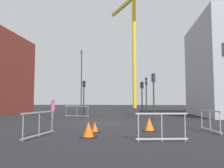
{
  "coord_description": "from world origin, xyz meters",
  "views": [
    {
      "loc": [
        2.51,
        -15.93,
        1.51
      ],
      "look_at": [
        0.0,
        7.4,
        3.35
      ],
      "focal_mm": 35.63,
      "sensor_mm": 36.0,
      "label": 1
    }
  ],
  "objects_px": {
    "streetlamp_tall": "(81,76)",
    "traffic_light_far": "(84,92)",
    "traffic_light_median": "(146,90)",
    "traffic_cone_by_barrier": "(88,130)",
    "pedestrian_walking": "(53,108)",
    "traffic_light_near": "(154,88)",
    "construction_crane": "(133,33)",
    "traffic_cone_on_verge": "(95,127)",
    "traffic_cone_striped": "(149,125)",
    "traffic_light_crosswalk": "(142,93)"
  },
  "relations": [
    {
      "from": "traffic_cone_by_barrier",
      "to": "traffic_cone_on_verge",
      "type": "xyz_separation_m",
      "value": [
        -0.03,
        1.62,
        -0.08
      ]
    },
    {
      "from": "construction_crane",
      "to": "traffic_light_median",
      "type": "relative_size",
      "value": 6.83
    },
    {
      "from": "traffic_light_far",
      "to": "pedestrian_walking",
      "type": "xyz_separation_m",
      "value": [
        -1.22,
        -6.09,
        -1.62
      ]
    },
    {
      "from": "traffic_light_median",
      "to": "traffic_light_crosswalk",
      "type": "xyz_separation_m",
      "value": [
        -0.38,
        1.86,
        -0.17
      ]
    },
    {
      "from": "traffic_cone_on_verge",
      "to": "traffic_cone_striped",
      "type": "bearing_deg",
      "value": 14.8
    },
    {
      "from": "traffic_light_crosswalk",
      "to": "traffic_cone_by_barrier",
      "type": "height_order",
      "value": "traffic_light_crosswalk"
    },
    {
      "from": "traffic_light_near",
      "to": "traffic_light_crosswalk",
      "type": "distance_m",
      "value": 6.05
    },
    {
      "from": "construction_crane",
      "to": "traffic_light_far",
      "type": "relative_size",
      "value": 7.07
    },
    {
      "from": "traffic_light_far",
      "to": "traffic_cone_on_verge",
      "type": "distance_m",
      "value": 14.05
    },
    {
      "from": "construction_crane",
      "to": "streetlamp_tall",
      "type": "distance_m",
      "value": 27.14
    },
    {
      "from": "construction_crane",
      "to": "pedestrian_walking",
      "type": "xyz_separation_m",
      "value": [
        -6.47,
        -33.76,
        -16.72
      ]
    },
    {
      "from": "traffic_light_median",
      "to": "traffic_light_near",
      "type": "relative_size",
      "value": 1.03
    },
    {
      "from": "traffic_light_far",
      "to": "construction_crane",
      "type": "bearing_deg",
      "value": 79.25
    },
    {
      "from": "traffic_light_median",
      "to": "traffic_cone_by_barrier",
      "type": "relative_size",
      "value": 6.01
    },
    {
      "from": "streetlamp_tall",
      "to": "traffic_cone_by_barrier",
      "type": "distance_m",
      "value": 20.84
    },
    {
      "from": "streetlamp_tall",
      "to": "traffic_light_near",
      "type": "distance_m",
      "value": 13.67
    },
    {
      "from": "streetlamp_tall",
      "to": "traffic_light_far",
      "type": "relative_size",
      "value": 2.22
    },
    {
      "from": "traffic_cone_striped",
      "to": "traffic_cone_by_barrier",
      "type": "bearing_deg",
      "value": -138.94
    },
    {
      "from": "traffic_light_crosswalk",
      "to": "traffic_cone_by_barrier",
      "type": "bearing_deg",
      "value": -99.94
    },
    {
      "from": "streetlamp_tall",
      "to": "traffic_light_near",
      "type": "height_order",
      "value": "streetlamp_tall"
    },
    {
      "from": "traffic_light_far",
      "to": "pedestrian_walking",
      "type": "bearing_deg",
      "value": -101.3
    },
    {
      "from": "traffic_light_crosswalk",
      "to": "streetlamp_tall",
      "type": "bearing_deg",
      "value": 151.85
    },
    {
      "from": "construction_crane",
      "to": "traffic_light_median",
      "type": "distance_m",
      "value": 32.78
    },
    {
      "from": "construction_crane",
      "to": "traffic_light_median",
      "type": "xyz_separation_m",
      "value": [
        1.59,
        -29.09,
        -15.02
      ]
    },
    {
      "from": "traffic_light_near",
      "to": "traffic_cone_by_barrier",
      "type": "height_order",
      "value": "traffic_light_near"
    },
    {
      "from": "traffic_light_near",
      "to": "traffic_cone_by_barrier",
      "type": "bearing_deg",
      "value": -110.38
    },
    {
      "from": "pedestrian_walking",
      "to": "traffic_light_far",
      "type": "bearing_deg",
      "value": 78.7
    },
    {
      "from": "pedestrian_walking",
      "to": "traffic_cone_by_barrier",
      "type": "xyz_separation_m",
      "value": [
        4.98,
        -8.86,
        -0.64
      ]
    },
    {
      "from": "traffic_light_crosswalk",
      "to": "pedestrian_walking",
      "type": "height_order",
      "value": "traffic_light_crosswalk"
    },
    {
      "from": "traffic_light_crosswalk",
      "to": "traffic_cone_on_verge",
      "type": "relative_size",
      "value": 7.51
    },
    {
      "from": "traffic_light_far",
      "to": "traffic_cone_by_barrier",
      "type": "height_order",
      "value": "traffic_light_far"
    },
    {
      "from": "traffic_cone_striped",
      "to": "traffic_light_median",
      "type": "bearing_deg",
      "value": 87.98
    },
    {
      "from": "construction_crane",
      "to": "traffic_light_far",
      "type": "distance_m",
      "value": 31.95
    },
    {
      "from": "construction_crane",
      "to": "traffic_cone_by_barrier",
      "type": "xyz_separation_m",
      "value": [
        -1.49,
        -42.62,
        -17.36
      ]
    },
    {
      "from": "traffic_light_far",
      "to": "pedestrian_walking",
      "type": "height_order",
      "value": "traffic_light_far"
    },
    {
      "from": "traffic_light_median",
      "to": "traffic_cone_by_barrier",
      "type": "xyz_separation_m",
      "value": [
        -3.08,
        -13.53,
        -2.35
      ]
    },
    {
      "from": "construction_crane",
      "to": "pedestrian_walking",
      "type": "bearing_deg",
      "value": -100.85
    },
    {
      "from": "traffic_cone_by_barrier",
      "to": "traffic_cone_on_verge",
      "type": "height_order",
      "value": "traffic_cone_by_barrier"
    },
    {
      "from": "traffic_light_near",
      "to": "construction_crane",
      "type": "bearing_deg",
      "value": 93.44
    },
    {
      "from": "streetlamp_tall",
      "to": "traffic_light_far",
      "type": "distance_m",
      "value": 5.44
    },
    {
      "from": "traffic_light_near",
      "to": "traffic_cone_on_verge",
      "type": "xyz_separation_m",
      "value": [
        -3.52,
        -7.77,
        -2.37
      ]
    },
    {
      "from": "traffic_light_crosswalk",
      "to": "pedestrian_walking",
      "type": "bearing_deg",
      "value": -139.62
    },
    {
      "from": "streetlamp_tall",
      "to": "traffic_cone_striped",
      "type": "relative_size",
      "value": 12.4
    },
    {
      "from": "streetlamp_tall",
      "to": "traffic_light_crosswalk",
      "type": "height_order",
      "value": "streetlamp_tall"
    },
    {
      "from": "traffic_light_near",
      "to": "traffic_light_crosswalk",
      "type": "bearing_deg",
      "value": 97.52
    },
    {
      "from": "construction_crane",
      "to": "traffic_light_median",
      "type": "height_order",
      "value": "construction_crane"
    },
    {
      "from": "traffic_light_median",
      "to": "traffic_cone_by_barrier",
      "type": "distance_m",
      "value": 14.07
    },
    {
      "from": "pedestrian_walking",
      "to": "streetlamp_tall",
      "type": "bearing_deg",
      "value": 91.42
    },
    {
      "from": "traffic_light_median",
      "to": "traffic_cone_striped",
      "type": "distance_m",
      "value": 11.44
    },
    {
      "from": "streetlamp_tall",
      "to": "traffic_cone_on_verge",
      "type": "relative_size",
      "value": 17.32
    }
  ]
}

